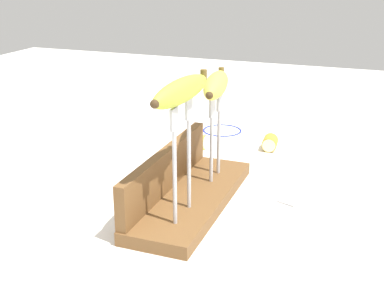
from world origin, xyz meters
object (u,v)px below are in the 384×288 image
Objects in this scene: banana_raised_right at (216,85)px; wire_coil at (222,130)px; fork_fallen_far at (307,207)px; banana_chunk_near at (199,142)px; fork_stand_right at (215,129)px; fork_stand_left at (182,151)px; banana_chunk_far at (270,143)px; banana_raised_left at (181,91)px.

wire_coil is at bearing 15.24° from banana_raised_right.
fork_fallen_far is at bearing -98.12° from banana_raised_right.
banana_raised_right reaches higher than banana_chunk_near.
fork_stand_right is 0.26m from banana_chunk_near.
banana_chunk_far is (0.45, -0.06, -0.13)m from fork_stand_left.
fork_stand_right is at bearing 81.87° from fork_fallen_far.
fork_stand_left is at bearing -3.78° from banana_raised_left.
banana_chunk_far is at bearing -123.68° from wire_coil.
fork_stand_left is 0.58m from wire_coil.
fork_fallen_far is at bearing -52.02° from banana_raised_left.
banana_raised_left is 4.84× the size of banana_chunk_near.
wire_coil is at bearing -4.31° from banana_chunk_near.
fork_stand_right reaches higher than fork_fallen_far.
banana_raised_right is at bearing -164.76° from wire_coil.
banana_raised_right is 0.31m from banana_chunk_near.
banana_raised_left reaches higher than banana_chunk_near.
banana_raised_right reaches higher than wire_coil.
fork_fallen_far is at bearing -143.44° from wire_coil.
banana_chunk_near reaches higher than wire_coil.
fork_fallen_far is 0.39m from banana_chunk_near.
banana_raised_right reaches higher than fork_stand_left.
fork_fallen_far is at bearing -127.97° from banana_chunk_near.
fork_stand_left is 0.10m from banana_raised_left.
banana_chunk_near and banana_chunk_far have the same top height.
fork_stand_left is 5.09× the size of banana_chunk_near.
fork_stand_left reaches higher than fork_stand_right.
fork_stand_left is at bearing -163.92° from banana_chunk_near.
fork_fallen_far is at bearing -154.81° from banana_chunk_far.
banana_chunk_far is at bearing -7.22° from banana_raised_left.
fork_fallen_far is 1.47× the size of wire_coil.
banana_chunk_near is (0.24, 0.31, 0.01)m from fork_fallen_far.
fork_fallen_far reaches higher than wire_coil.
fork_fallen_far is 0.50m from wire_coil.
banana_raised_right is at bearing 168.03° from banana_chunk_far.
fork_stand_left is 0.28m from fork_fallen_far.
banana_raised_right reaches higher than fork_stand_right.
banana_raised_left is (-0.00, 0.00, 0.10)m from fork_stand_left.
banana_raised_right is 3.67× the size of banana_chunk_far.
banana_chunk_near is at bearing 175.69° from wire_coil.
fork_stand_right reaches higher than banana_chunk_near.
banana_chunk_near is at bearing 16.08° from fork_stand_left.
banana_chunk_near is (0.39, 0.11, -0.23)m from banana_raised_left.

